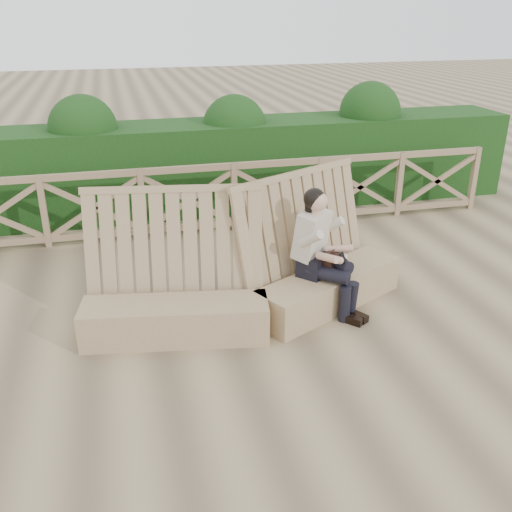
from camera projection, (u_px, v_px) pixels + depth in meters
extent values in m
plane|color=brown|center=(238.00, 352.00, 5.96)|extent=(60.00, 60.00, 0.00)
cube|color=olive|center=(176.00, 320.00, 6.15)|extent=(2.05, 0.83, 0.43)
cube|color=olive|center=(174.00, 261.00, 6.16)|extent=(2.04, 0.77, 1.54)
cube|color=olive|center=(329.00, 289.00, 6.82)|extent=(2.00, 1.35, 0.43)
cube|color=olive|center=(315.00, 238.00, 6.77)|extent=(1.97, 1.29, 1.54)
cube|color=black|center=(315.00, 265.00, 6.66)|extent=(0.48, 0.47, 0.24)
cube|color=beige|center=(312.00, 235.00, 6.54)|extent=(0.53, 0.52, 0.57)
sphere|color=tan|center=(317.00, 201.00, 6.35)|extent=(0.32, 0.32, 0.23)
sphere|color=black|center=(314.00, 199.00, 6.36)|extent=(0.35, 0.35, 0.25)
cylinder|color=black|center=(328.00, 274.00, 6.48)|extent=(0.45, 0.48, 0.16)
cylinder|color=black|center=(333.00, 262.00, 6.59)|extent=(0.46, 0.48, 0.18)
cylinder|color=black|center=(345.00, 304.00, 6.48)|extent=(0.18, 0.18, 0.43)
cylinder|color=black|center=(351.00, 300.00, 6.56)|extent=(0.18, 0.18, 0.43)
cube|color=black|center=(351.00, 320.00, 6.50)|extent=(0.25, 0.26, 0.09)
cube|color=black|center=(357.00, 316.00, 6.57)|extent=(0.25, 0.26, 0.09)
cube|color=black|center=(331.00, 260.00, 6.54)|extent=(0.26, 0.25, 0.15)
cube|color=black|center=(344.00, 258.00, 6.40)|extent=(0.12, 0.12, 0.13)
cube|color=#85664D|center=(187.00, 169.00, 8.64)|extent=(10.10, 0.07, 0.10)
cube|color=#85664D|center=(190.00, 226.00, 9.02)|extent=(10.10, 0.07, 0.10)
cube|color=black|center=(179.00, 168.00, 9.83)|extent=(12.00, 1.20, 1.50)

